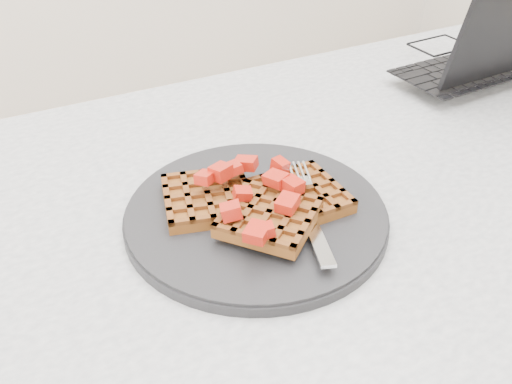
% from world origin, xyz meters
% --- Properties ---
extents(table, '(1.20, 0.80, 0.75)m').
position_xyz_m(table, '(0.00, 0.00, 0.64)').
color(table, beige).
rests_on(table, ground).
extents(plate, '(0.30, 0.30, 0.02)m').
position_xyz_m(plate, '(-0.14, -0.00, 0.76)').
color(plate, black).
rests_on(plate, table).
extents(waffles, '(0.21, 0.20, 0.03)m').
position_xyz_m(waffles, '(-0.14, -0.01, 0.78)').
color(waffles, brown).
rests_on(waffles, plate).
extents(strawberry_pile, '(0.15, 0.15, 0.02)m').
position_xyz_m(strawberry_pile, '(-0.14, -0.00, 0.80)').
color(strawberry_pile, '#990800').
rests_on(strawberry_pile, waffles).
extents(fork, '(0.08, 0.18, 0.02)m').
position_xyz_m(fork, '(-0.09, -0.04, 0.77)').
color(fork, silver).
rests_on(fork, plate).
extents(laptop, '(0.34, 0.25, 0.23)m').
position_xyz_m(laptop, '(0.40, 0.20, 0.79)').
color(laptop, black).
rests_on(laptop, table).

